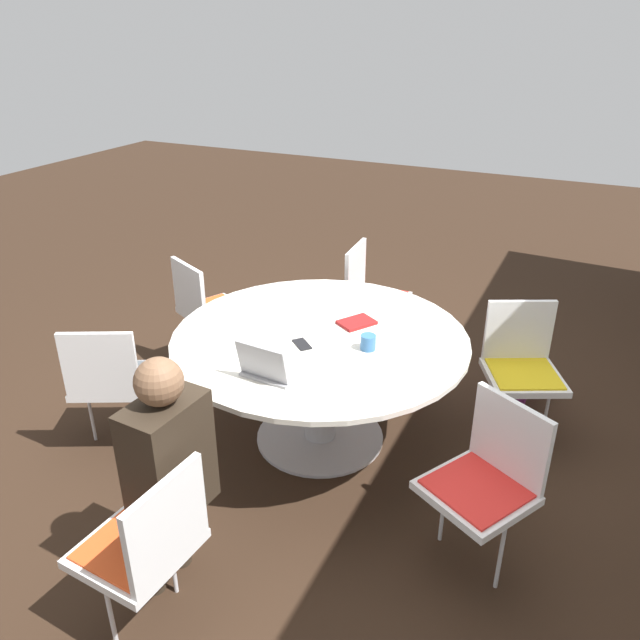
{
  "coord_description": "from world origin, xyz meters",
  "views": [
    {
      "loc": [
        2.92,
        1.38,
        2.39
      ],
      "look_at": [
        0.0,
        0.0,
        0.83
      ],
      "focal_mm": 35.0,
      "sensor_mm": 36.0,
      "label": 1
    }
  ],
  "objects_px": {
    "spiral_notebook": "(357,322)",
    "handbag": "(518,379)",
    "chair_0": "(147,541)",
    "coffee_cup": "(368,342)",
    "chair_3": "(371,291)",
    "person_0": "(167,462)",
    "chair_2": "(522,361)",
    "chair_4": "(206,305)",
    "chair_1": "(488,474)",
    "chair_5": "(110,376)",
    "cell_phone": "(302,344)",
    "laptop": "(268,368)"
  },
  "relations": [
    {
      "from": "chair_4",
      "to": "chair_5",
      "type": "bearing_deg",
      "value": -60.97
    },
    {
      "from": "chair_3",
      "to": "person_0",
      "type": "bearing_deg",
      "value": -2.85
    },
    {
      "from": "chair_2",
      "to": "handbag",
      "type": "relative_size",
      "value": 2.37
    },
    {
      "from": "cell_phone",
      "to": "chair_1",
      "type": "bearing_deg",
      "value": 71.09
    },
    {
      "from": "cell_phone",
      "to": "chair_3",
      "type": "bearing_deg",
      "value": -175.5
    },
    {
      "from": "laptop",
      "to": "handbag",
      "type": "distance_m",
      "value": 2.01
    },
    {
      "from": "chair_0",
      "to": "chair_3",
      "type": "relative_size",
      "value": 1.0
    },
    {
      "from": "chair_2",
      "to": "chair_3",
      "type": "bearing_deg",
      "value": -53.0
    },
    {
      "from": "handbag",
      "to": "laptop",
      "type": "bearing_deg",
      "value": -34.46
    },
    {
      "from": "handbag",
      "to": "chair_1",
      "type": "bearing_deg",
      "value": 2.72
    },
    {
      "from": "chair_4",
      "to": "spiral_notebook",
      "type": "relative_size",
      "value": 3.31
    },
    {
      "from": "coffee_cup",
      "to": "handbag",
      "type": "relative_size",
      "value": 0.24
    },
    {
      "from": "chair_4",
      "to": "handbag",
      "type": "relative_size",
      "value": 2.37
    },
    {
      "from": "chair_0",
      "to": "coffee_cup",
      "type": "bearing_deg",
      "value": -9.28
    },
    {
      "from": "chair_2",
      "to": "chair_4",
      "type": "bearing_deg",
      "value": -22.65
    },
    {
      "from": "chair_1",
      "to": "handbag",
      "type": "distance_m",
      "value": 1.61
    },
    {
      "from": "chair_1",
      "to": "laptop",
      "type": "xyz_separation_m",
      "value": [
        -0.0,
        -1.15,
        0.28
      ]
    },
    {
      "from": "laptop",
      "to": "spiral_notebook",
      "type": "height_order",
      "value": "laptop"
    },
    {
      "from": "person_0",
      "to": "cell_phone",
      "type": "bearing_deg",
      "value": 0.81
    },
    {
      "from": "chair_2",
      "to": "chair_4",
      "type": "relative_size",
      "value": 1.0
    },
    {
      "from": "chair_0",
      "to": "laptop",
      "type": "bearing_deg",
      "value": 3.9
    },
    {
      "from": "chair_3",
      "to": "person_0",
      "type": "relative_size",
      "value": 0.71
    },
    {
      "from": "chair_5",
      "to": "cell_phone",
      "type": "bearing_deg",
      "value": -2.42
    },
    {
      "from": "person_0",
      "to": "cell_phone",
      "type": "xyz_separation_m",
      "value": [
        -1.14,
        0.06,
        0.03
      ]
    },
    {
      "from": "chair_0",
      "to": "chair_2",
      "type": "height_order",
      "value": "same"
    },
    {
      "from": "chair_4",
      "to": "laptop",
      "type": "relative_size",
      "value": 2.85
    },
    {
      "from": "chair_4",
      "to": "chair_0",
      "type": "bearing_deg",
      "value": -35.73
    },
    {
      "from": "chair_3",
      "to": "chair_5",
      "type": "distance_m",
      "value": 2.06
    },
    {
      "from": "laptop",
      "to": "cell_phone",
      "type": "height_order",
      "value": "laptop"
    },
    {
      "from": "chair_3",
      "to": "chair_5",
      "type": "xyz_separation_m",
      "value": [
        1.84,
        -0.93,
        0.0
      ]
    },
    {
      "from": "chair_2",
      "to": "cell_phone",
      "type": "distance_m",
      "value": 1.37
    },
    {
      "from": "chair_2",
      "to": "cell_phone",
      "type": "xyz_separation_m",
      "value": [
        0.75,
        -1.12,
        0.22
      ]
    },
    {
      "from": "handbag",
      "to": "spiral_notebook",
      "type": "bearing_deg",
      "value": -48.7
    },
    {
      "from": "chair_0",
      "to": "spiral_notebook",
      "type": "distance_m",
      "value": 1.79
    },
    {
      "from": "cell_phone",
      "to": "handbag",
      "type": "bearing_deg",
      "value": 137.43
    },
    {
      "from": "handbag",
      "to": "chair_5",
      "type": "bearing_deg",
      "value": -52.32
    },
    {
      "from": "chair_3",
      "to": "chair_4",
      "type": "bearing_deg",
      "value": -56.52
    },
    {
      "from": "chair_2",
      "to": "laptop",
      "type": "height_order",
      "value": "laptop"
    },
    {
      "from": "cell_phone",
      "to": "chair_5",
      "type": "bearing_deg",
      "value": -66.09
    },
    {
      "from": "chair_0",
      "to": "chair_1",
      "type": "xyz_separation_m",
      "value": [
        -0.99,
        1.15,
        0.0
      ]
    },
    {
      "from": "person_0",
      "to": "cell_phone",
      "type": "height_order",
      "value": "person_0"
    },
    {
      "from": "spiral_notebook",
      "to": "handbag",
      "type": "bearing_deg",
      "value": 131.3
    },
    {
      "from": "chair_5",
      "to": "chair_0",
      "type": "bearing_deg",
      "value": -68.18
    },
    {
      "from": "chair_5",
      "to": "chair_4",
      "type": "bearing_deg",
      "value": 67.24
    },
    {
      "from": "chair_4",
      "to": "person_0",
      "type": "xyz_separation_m",
      "value": [
        1.76,
        1.04,
        0.2
      ]
    },
    {
      "from": "chair_4",
      "to": "coffee_cup",
      "type": "relative_size",
      "value": 9.77
    },
    {
      "from": "chair_3",
      "to": "handbag",
      "type": "height_order",
      "value": "chair_3"
    },
    {
      "from": "chair_3",
      "to": "coffee_cup",
      "type": "height_order",
      "value": "chair_3"
    },
    {
      "from": "person_0",
      "to": "spiral_notebook",
      "type": "relative_size",
      "value": 4.67
    },
    {
      "from": "chair_0",
      "to": "cell_phone",
      "type": "height_order",
      "value": "chair_0"
    }
  ]
}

